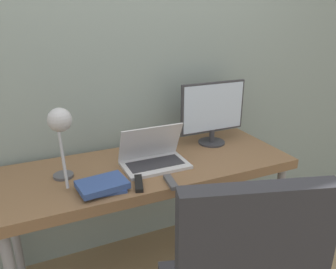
{
  "coord_description": "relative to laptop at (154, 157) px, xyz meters",
  "views": [
    {
      "loc": [
        -0.62,
        -1.34,
        1.62
      ],
      "look_at": [
        0.11,
        0.29,
        0.96
      ],
      "focal_mm": 35.0,
      "sensor_mm": 36.0,
      "label": 1
    }
  ],
  "objects": [
    {
      "name": "book_stack",
      "position": [
        -0.34,
        -0.17,
        -0.02
      ],
      "size": [
        0.26,
        0.2,
        0.05
      ],
      "color": "#334C8C",
      "rests_on": "desk"
    },
    {
      "name": "monitor",
      "position": [
        0.49,
        0.16,
        0.18
      ],
      "size": [
        0.47,
        0.18,
        0.42
      ],
      "color": "#333338",
      "rests_on": "desk"
    },
    {
      "name": "media_remote",
      "position": [
        -0.0,
        -0.25,
        -0.04
      ],
      "size": [
        0.06,
        0.15,
        0.02
      ],
      "color": "#4C4C51",
      "rests_on": "desk"
    },
    {
      "name": "laptop",
      "position": [
        0.0,
        0.0,
        0.0
      ],
      "size": [
        0.38,
        0.24,
        0.24
      ],
      "color": "silver",
      "rests_on": "desk"
    },
    {
      "name": "wall_back",
      "position": [
        -0.02,
        0.41,
        0.47
      ],
      "size": [
        8.0,
        0.05,
        2.6
      ],
      "color": "gray",
      "rests_on": "ground_plane"
    },
    {
      "name": "tv_remote",
      "position": [
        -0.16,
        -0.19,
        -0.04
      ],
      "size": [
        0.09,
        0.17,
        0.02
      ],
      "color": "black",
      "rests_on": "desk"
    },
    {
      "name": "desk_lamp",
      "position": [
        -0.51,
        -0.08,
        0.28
      ],
      "size": [
        0.11,
        0.28,
        0.43
      ],
      "color": "#4C4C51",
      "rests_on": "desk"
    },
    {
      "name": "desk",
      "position": [
        -0.02,
        0.02,
        -0.12
      ],
      "size": [
        1.72,
        0.64,
        0.78
      ],
      "color": "brown",
      "rests_on": "ground_plane"
    }
  ]
}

